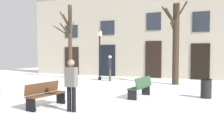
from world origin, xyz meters
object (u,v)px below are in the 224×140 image
(tree_left_of_center, at_px, (176,41))
(person_by_shop_door, at_px, (71,83))
(tree_center, at_px, (70,39))
(litter_bin, at_px, (206,88))
(bench_near_lamp, at_px, (141,87))
(bench_by_litter_bin, at_px, (46,94))
(streetlamp, at_px, (100,49))
(person_crossing_plaza, at_px, (110,67))

(tree_left_of_center, bearing_deg, person_by_shop_door, -99.47)
(tree_center, xyz_separation_m, litter_bin, (10.02, -5.01, -2.46))
(tree_center, height_order, bench_near_lamp, tree_center)
(tree_center, relative_size, bench_by_litter_bin, 3.06)
(streetlamp, bearing_deg, person_by_shop_door, -68.17)
(tree_center, xyz_separation_m, streetlamp, (2.53, -0.17, -0.74))
(tree_left_of_center, xyz_separation_m, tree_center, (-7.81, 0.61, 0.29))
(streetlamp, distance_m, person_crossing_plaza, 1.52)
(person_crossing_plaza, bearing_deg, bench_near_lamp, 12.11)
(person_by_shop_door, bearing_deg, streetlamp, 112.45)
(bench_by_litter_bin, distance_m, person_crossing_plaza, 9.05)
(person_crossing_plaza, bearing_deg, tree_left_of_center, 64.43)
(bench_near_lamp, distance_m, person_by_shop_door, 3.82)
(litter_bin, xyz_separation_m, person_crossing_plaza, (-6.56, 4.53, 0.55))
(litter_bin, height_order, person_by_shop_door, person_by_shop_door)
(streetlamp, xyz_separation_m, bench_near_lamp, (4.93, -5.83, -1.68))
(tree_center, relative_size, person_by_shop_door, 3.14)
(streetlamp, xyz_separation_m, person_by_shop_door, (3.78, -9.44, -1.18))
(tree_center, distance_m, bench_near_lamp, 9.88)
(tree_center, xyz_separation_m, bench_near_lamp, (7.46, -6.00, -2.42))
(bench_near_lamp, distance_m, person_crossing_plaza, 6.84)
(tree_center, relative_size, litter_bin, 6.61)
(bench_by_litter_bin, relative_size, person_crossing_plaza, 1.02)
(tree_center, bearing_deg, bench_by_litter_bin, -61.51)
(litter_bin, distance_m, bench_near_lamp, 2.74)
(litter_bin, height_order, bench_near_lamp, bench_near_lamp)
(tree_center, relative_size, bench_near_lamp, 3.16)
(tree_left_of_center, bearing_deg, litter_bin, -63.39)
(streetlamp, bearing_deg, bench_by_litter_bin, -74.49)
(person_by_shop_door, relative_size, person_crossing_plaza, 0.99)
(tree_left_of_center, relative_size, litter_bin, 6.10)
(streetlamp, relative_size, person_by_shop_door, 2.03)
(tree_center, height_order, litter_bin, tree_center)
(tree_center, bearing_deg, litter_bin, -26.56)
(tree_center, bearing_deg, bench_near_lamp, -38.80)
(tree_left_of_center, xyz_separation_m, person_crossing_plaza, (-4.36, 0.13, -1.62))
(bench_by_litter_bin, bearing_deg, streetlamp, 18.16)
(bench_by_litter_bin, xyz_separation_m, person_crossing_plaza, (-1.63, 8.89, 0.50))
(person_crossing_plaza, bearing_deg, tree_center, -121.69)
(person_crossing_plaza, bearing_deg, streetlamp, -132.16)
(streetlamp, relative_size, person_crossing_plaza, 2.01)
(streetlamp, height_order, person_crossing_plaza, streetlamp)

